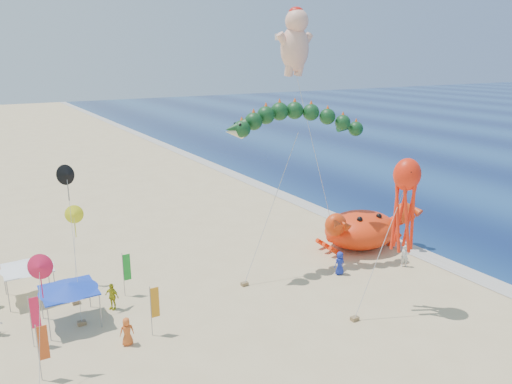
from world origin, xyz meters
TOP-DOWN VIEW (x-y plane):
  - ground at (0.00, 0.00)m, footprint 320.00×320.00m
  - foam_strip at (12.00, 0.00)m, footprint 320.00×320.00m
  - crab_inflatable at (8.64, 2.01)m, footprint 8.95×6.08m
  - dragon_kite at (1.48, 1.94)m, footprint 11.52×2.79m
  - cherub_kite at (4.90, 7.21)m, footprint 4.39×4.07m
  - octopus_kite at (3.31, -7.33)m, footprint 4.67×1.60m
  - canopy_blue at (-15.65, 1.63)m, footprint 3.52×3.52m
  - canopy_white at (-17.41, 6.53)m, footprint 3.40×3.40m
  - feather_flags at (-14.71, -0.61)m, footprint 6.97×7.09m
  - beachgoers at (-10.45, 1.34)m, footprint 29.58×10.34m
  - small_kites at (-15.35, 2.42)m, footprint 5.00×13.45m

SIDE VIEW (x-z plane):
  - ground at x=0.00m, z-range 0.00..0.00m
  - foam_strip at x=12.00m, z-range 0.01..0.01m
  - beachgoers at x=-10.45m, z-range -0.04..1.78m
  - crab_inflatable at x=8.64m, z-range -0.23..3.69m
  - feather_flags at x=-14.71m, z-range 0.41..3.61m
  - canopy_white at x=-17.41m, z-range 1.09..3.79m
  - canopy_blue at x=-15.65m, z-range 1.09..3.80m
  - small_kites at x=-15.35m, z-range 1.25..10.87m
  - octopus_kite at x=3.31m, z-range 2.53..12.64m
  - dragon_kite at x=1.48m, z-range 4.96..17.40m
  - cherub_kite at x=4.90m, z-range 7.39..27.40m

